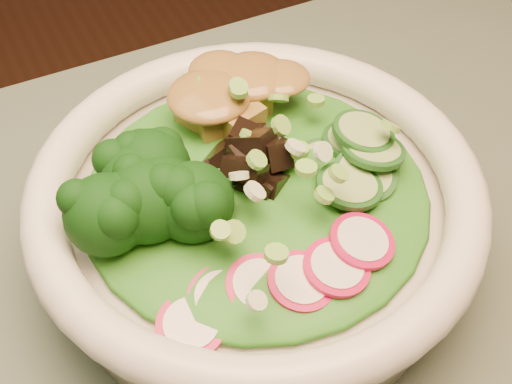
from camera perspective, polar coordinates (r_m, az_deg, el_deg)
name	(u,v)px	position (r m, az deg, el deg)	size (l,w,h in m)	color
salad_bowl	(256,213)	(0.48, 0.00, -1.70)	(0.30, 0.30, 0.08)	silver
lettuce_bed	(256,191)	(0.47, 0.00, 0.08)	(0.23, 0.23, 0.03)	#155511
broccoli_florets	(148,197)	(0.44, -8.64, -0.41)	(0.09, 0.08, 0.05)	black
radish_slices	(297,274)	(0.42, 3.32, -6.60)	(0.12, 0.04, 0.02)	#B10D40
cucumber_slices	(363,155)	(0.47, 8.56, 2.94)	(0.08, 0.08, 0.04)	#90BB68
mushroom_heap	(250,159)	(0.46, -0.47, 2.65)	(0.08, 0.08, 0.04)	black
tofu_cubes	(230,106)	(0.50, -2.06, 6.92)	(0.10, 0.07, 0.04)	olive
peanut_sauce	(230,90)	(0.50, -2.11, 8.19)	(0.08, 0.06, 0.02)	brown
scallion_garnish	(256,161)	(0.45, 0.00, 2.47)	(0.21, 0.21, 0.03)	#73B43F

